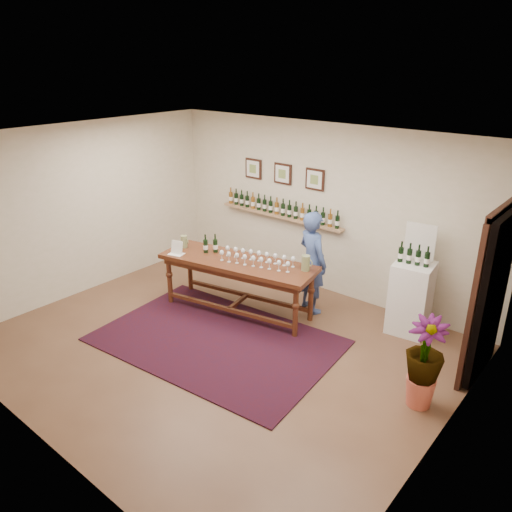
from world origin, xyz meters
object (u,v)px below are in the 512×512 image
Objects in this scene: display_pedestal at (411,298)px; person at (312,262)px; potted_plant at (424,363)px; tasting_table at (238,268)px.

person reaches higher than display_pedestal.
person is (-1.46, -0.36, 0.28)m from display_pedestal.
potted_plant is at bearing 173.65° from person.
person is at bearing 31.93° from tasting_table.
potted_plant is at bearing -61.69° from display_pedestal.
tasting_table is at bearing -153.64° from display_pedestal.
potted_plant is 2.55m from person.
person is at bearing 153.17° from potted_plant.
potted_plant is at bearing -17.70° from tasting_table.
display_pedestal is 1.53m from person.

